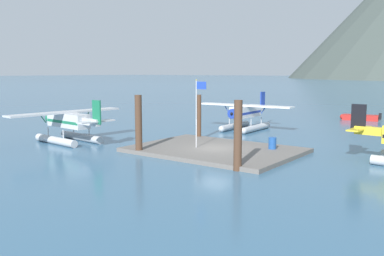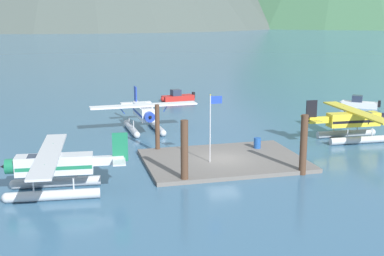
{
  "view_description": "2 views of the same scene",
  "coord_description": "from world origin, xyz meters",
  "px_view_note": "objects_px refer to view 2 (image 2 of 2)",
  "views": [
    {
      "loc": [
        17.58,
        -26.45,
        6.07
      ],
      "look_at": [
        -2.12,
        -0.07,
        1.68
      ],
      "focal_mm": 39.58,
      "sensor_mm": 36.0,
      "label": 1
    },
    {
      "loc": [
        -11.73,
        -35.7,
        11.26
      ],
      "look_at": [
        -2.05,
        1.89,
        2.43
      ],
      "focal_mm": 47.06,
      "sensor_mm": 36.0,
      "label": 2
    }
  ],
  "objects_px": {
    "flagpole": "(212,119)",
    "boat_red_open_north": "(177,97)",
    "boat_white_open_east": "(358,103)",
    "seaplane_yellow_stbd_fwd": "(353,123)",
    "seaplane_white_bow_left": "(144,115)",
    "fuel_drum": "(257,143)",
    "seaplane_silver_port_aft": "(54,170)"
  },
  "relations": [
    {
      "from": "flagpole",
      "to": "boat_red_open_north",
      "type": "distance_m",
      "value": 29.66
    },
    {
      "from": "boat_red_open_north",
      "to": "boat_white_open_east",
      "type": "relative_size",
      "value": 1.14
    },
    {
      "from": "seaplane_yellow_stbd_fwd",
      "to": "seaplane_white_bow_left",
      "type": "bearing_deg",
      "value": 154.78
    },
    {
      "from": "fuel_drum",
      "to": "seaplane_white_bow_left",
      "type": "distance_m",
      "value": 12.72
    },
    {
      "from": "fuel_drum",
      "to": "seaplane_silver_port_aft",
      "type": "distance_m",
      "value": 17.42
    },
    {
      "from": "seaplane_white_bow_left",
      "to": "seaplane_yellow_stbd_fwd",
      "type": "height_order",
      "value": "same"
    },
    {
      "from": "fuel_drum",
      "to": "seaplane_yellow_stbd_fwd",
      "type": "distance_m",
      "value": 10.03
    },
    {
      "from": "seaplane_yellow_stbd_fwd",
      "to": "boat_red_open_north",
      "type": "distance_m",
      "value": 27.12
    },
    {
      "from": "seaplane_silver_port_aft",
      "to": "flagpole",
      "type": "bearing_deg",
      "value": 15.97
    },
    {
      "from": "seaplane_yellow_stbd_fwd",
      "to": "boat_red_open_north",
      "type": "xyz_separation_m",
      "value": [
        -10.79,
        24.85,
        -1.09
      ]
    },
    {
      "from": "seaplane_yellow_stbd_fwd",
      "to": "boat_red_open_north",
      "type": "bearing_deg",
      "value": 113.48
    },
    {
      "from": "fuel_drum",
      "to": "seaplane_yellow_stbd_fwd",
      "type": "relative_size",
      "value": 0.08
    },
    {
      "from": "seaplane_white_bow_left",
      "to": "seaplane_silver_port_aft",
      "type": "xyz_separation_m",
      "value": [
        -8.31,
        -16.05,
        0.0
      ]
    },
    {
      "from": "fuel_drum",
      "to": "seaplane_silver_port_aft",
      "type": "relative_size",
      "value": 0.08
    },
    {
      "from": "seaplane_silver_port_aft",
      "to": "boat_red_open_north",
      "type": "bearing_deg",
      "value": 64.71
    },
    {
      "from": "seaplane_yellow_stbd_fwd",
      "to": "seaplane_silver_port_aft",
      "type": "bearing_deg",
      "value": -163.7
    },
    {
      "from": "seaplane_yellow_stbd_fwd",
      "to": "boat_white_open_east",
      "type": "xyz_separation_m",
      "value": [
        9.76,
        14.49,
        -1.09
      ]
    },
    {
      "from": "seaplane_white_bow_left",
      "to": "seaplane_yellow_stbd_fwd",
      "type": "distance_m",
      "value": 19.72
    },
    {
      "from": "seaplane_white_bow_left",
      "to": "boat_red_open_north",
      "type": "height_order",
      "value": "seaplane_white_bow_left"
    },
    {
      "from": "seaplane_silver_port_aft",
      "to": "boat_white_open_east",
      "type": "height_order",
      "value": "seaplane_silver_port_aft"
    },
    {
      "from": "fuel_drum",
      "to": "seaplane_white_bow_left",
      "type": "height_order",
      "value": "seaplane_white_bow_left"
    },
    {
      "from": "seaplane_white_bow_left",
      "to": "boat_white_open_east",
      "type": "distance_m",
      "value": 28.29
    },
    {
      "from": "seaplane_white_bow_left",
      "to": "fuel_drum",
      "type": "bearing_deg",
      "value": -51.16
    },
    {
      "from": "seaplane_white_bow_left",
      "to": "seaplane_silver_port_aft",
      "type": "height_order",
      "value": "same"
    },
    {
      "from": "fuel_drum",
      "to": "boat_red_open_north",
      "type": "relative_size",
      "value": 0.18
    },
    {
      "from": "seaplane_white_bow_left",
      "to": "seaplane_silver_port_aft",
      "type": "relative_size",
      "value": 1.0
    },
    {
      "from": "flagpole",
      "to": "boat_white_open_east",
      "type": "bearing_deg",
      "value": 37.61
    },
    {
      "from": "fuel_drum",
      "to": "boat_red_open_north",
      "type": "distance_m",
      "value": 26.35
    },
    {
      "from": "flagpole",
      "to": "seaplane_white_bow_left",
      "type": "relative_size",
      "value": 0.5
    },
    {
      "from": "seaplane_silver_port_aft",
      "to": "boat_red_open_north",
      "type": "distance_m",
      "value": 35.96
    },
    {
      "from": "seaplane_white_bow_left",
      "to": "boat_white_open_east",
      "type": "bearing_deg",
      "value": 12.43
    },
    {
      "from": "boat_red_open_north",
      "to": "seaplane_white_bow_left",
      "type": "bearing_deg",
      "value": -113.2
    }
  ]
}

